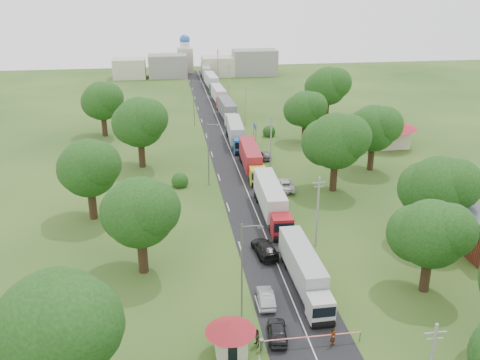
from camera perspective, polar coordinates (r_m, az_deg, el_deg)
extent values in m
plane|color=#1F4115|center=(70.82, 2.22, -4.72)|extent=(260.00, 260.00, 0.00)
cube|color=black|center=(89.00, -0.09, 0.85)|extent=(8.00, 200.00, 0.04)
cylinder|color=slate|center=(48.89, 2.29, -17.22)|extent=(0.20, 0.20, 1.10)
cube|color=slate|center=(48.58, 2.30, -16.76)|extent=(0.35, 0.35, 0.25)
cylinder|color=red|center=(49.49, 7.64, -16.22)|extent=(9.00, 0.12, 0.12)
cylinder|color=slate|center=(51.05, 12.68, -15.98)|extent=(0.10, 0.10, 1.00)
cube|color=beige|center=(48.15, -1.00, -16.91)|extent=(2.60, 2.60, 2.40)
cone|color=maroon|center=(47.12, -1.01, -15.29)|extent=(4.40, 4.40, 1.10)
cube|color=black|center=(48.17, 0.61, -16.59)|extent=(0.02, 1.20, 0.90)
cube|color=black|center=(47.26, -0.78, -18.08)|extent=(0.80, 0.02, 1.90)
cylinder|color=slate|center=(102.09, 1.70, 4.71)|extent=(0.12, 0.12, 4.00)
cylinder|color=slate|center=(104.36, 1.48, 5.08)|extent=(0.12, 0.12, 4.00)
cube|color=navy|center=(102.79, 1.60, 5.76)|extent=(0.06, 3.00, 1.00)
cube|color=silver|center=(102.79, 1.60, 5.76)|extent=(0.07, 3.10, 0.06)
cube|color=gray|center=(39.68, 20.15, -15.05)|extent=(1.60, 0.10, 0.10)
cube|color=gray|center=(39.96, 20.06, -15.63)|extent=(1.20, 0.10, 0.10)
cylinder|color=gray|center=(63.96, 8.27, -3.44)|extent=(0.24, 0.24, 9.00)
cube|color=gray|center=(62.49, 8.45, -0.27)|extent=(1.60, 0.10, 0.10)
cube|color=gray|center=(62.67, 8.42, -0.70)|extent=(1.20, 0.10, 0.10)
cylinder|color=gray|center=(89.39, 3.32, 3.95)|extent=(0.24, 0.24, 9.00)
cube|color=gray|center=(88.34, 3.37, 6.31)|extent=(1.60, 0.10, 0.10)
cube|color=gray|center=(88.47, 3.36, 6.00)|extent=(1.20, 0.10, 0.10)
cylinder|color=gray|center=(116.00, 0.57, 8.01)|extent=(0.24, 0.24, 9.00)
cube|color=gray|center=(115.20, 0.58, 9.85)|extent=(1.60, 0.10, 0.10)
cube|color=gray|center=(115.30, 0.57, 9.61)|extent=(1.20, 0.10, 0.10)
cylinder|color=gray|center=(143.15, -1.17, 10.54)|extent=(0.24, 0.24, 9.00)
cube|color=gray|center=(142.50, -1.18, 12.04)|extent=(1.60, 0.10, 0.10)
cube|color=gray|center=(142.58, -1.18, 11.84)|extent=(1.20, 0.10, 0.10)
cylinder|color=gray|center=(170.57, -2.37, 12.25)|extent=(0.24, 0.24, 9.00)
cube|color=gray|center=(170.02, -2.39, 13.51)|extent=(1.60, 0.10, 0.10)
cube|color=gray|center=(170.09, -2.39, 13.34)|extent=(1.20, 0.10, 0.10)
cylinder|color=slate|center=(50.27, 0.19, -9.84)|extent=(0.16, 0.16, 10.00)
cube|color=slate|center=(48.15, 1.26, -4.96)|extent=(1.80, 0.10, 0.10)
cube|color=slate|center=(48.34, 2.19, -5.06)|extent=(0.50, 0.22, 0.15)
cylinder|color=slate|center=(82.07, -3.40, 2.73)|extent=(0.16, 0.16, 10.00)
cube|color=slate|center=(80.79, -2.83, 5.93)|extent=(1.80, 0.10, 0.10)
cube|color=slate|center=(80.90, -2.27, 5.85)|extent=(0.50, 0.22, 0.15)
cylinder|color=slate|center=(115.73, -4.95, 8.16)|extent=(0.16, 0.16, 10.00)
cube|color=slate|center=(114.83, -4.57, 10.46)|extent=(1.80, 0.10, 0.10)
cube|color=slate|center=(114.91, -4.16, 10.41)|extent=(0.50, 0.22, 0.15)
cylinder|color=#382616|center=(59.15, 19.19, -9.47)|extent=(1.04, 1.04, 3.85)
sphere|color=#15350E|center=(57.00, 19.75, -5.41)|extent=(7.00, 7.00, 7.00)
sphere|color=#15350E|center=(56.49, 21.42, -5.04)|extent=(5.50, 5.50, 5.50)
sphere|color=#15350E|center=(57.76, 18.24, -5.41)|extent=(6.00, 6.00, 6.00)
cylinder|color=#382616|center=(69.47, 19.99, -4.69)|extent=(1.08, 1.08, 4.20)
sphere|color=#15350E|center=(67.51, 20.53, -0.77)|extent=(7.70, 7.70, 7.70)
sphere|color=#15350E|center=(67.01, 22.08, -0.39)|extent=(6.05, 6.05, 6.05)
sphere|color=#15350E|center=(68.32, 19.13, -0.83)|extent=(6.60, 6.60, 6.60)
cylinder|color=#382616|center=(81.91, 9.96, 0.38)|extent=(1.12, 1.12, 4.55)
sphere|color=#15350E|center=(80.14, 10.21, 4.11)|extent=(8.40, 8.40, 8.40)
sphere|color=#15350E|center=(79.28, 11.55, 4.51)|extent=(6.60, 6.60, 6.60)
sphere|color=#15350E|center=(81.31, 9.05, 3.99)|extent=(7.20, 7.20, 7.20)
cylinder|color=#382616|center=(92.06, 13.79, 2.31)|extent=(1.08, 1.08, 4.20)
sphere|color=#15350E|center=(90.58, 14.07, 5.38)|extent=(7.70, 7.70, 7.70)
sphere|color=#15350E|center=(89.92, 15.19, 5.70)|extent=(6.05, 6.05, 6.05)
sphere|color=#15350E|center=(91.55, 13.08, 5.27)|extent=(6.60, 6.60, 6.60)
cylinder|color=#382616|center=(105.31, 6.87, 5.04)|extent=(1.04, 1.04, 3.85)
sphere|color=#15350E|center=(104.12, 6.98, 7.51)|extent=(7.00, 7.00, 7.00)
sphere|color=#15350E|center=(103.34, 7.82, 7.80)|extent=(5.50, 5.50, 5.50)
sphere|color=#15350E|center=(105.16, 6.27, 7.40)|extent=(6.00, 6.00, 6.00)
cylinder|color=#382616|center=(121.60, 9.21, 7.28)|extent=(1.12, 1.12, 4.55)
sphere|color=#15350E|center=(120.41, 9.36, 9.85)|extent=(8.40, 8.40, 8.40)
sphere|color=#15350E|center=(119.58, 10.26, 10.16)|extent=(6.60, 6.60, 6.60)
sphere|color=#15350E|center=(121.58, 8.59, 9.72)|extent=(7.20, 7.20, 7.20)
sphere|color=#15350E|center=(40.76, -18.86, -14.58)|extent=(8.40, 8.40, 8.40)
sphere|color=#15350E|center=(39.01, -17.09, -14.50)|extent=(6.60, 6.60, 6.60)
sphere|color=#15350E|center=(42.55, -20.06, -14.07)|extent=(7.20, 7.20, 7.20)
cylinder|color=#382616|center=(60.07, -10.34, -7.86)|extent=(1.08, 1.08, 4.20)
sphere|color=#15350E|center=(57.78, -10.67, -3.41)|extent=(7.70, 7.70, 7.70)
sphere|color=#15350E|center=(56.39, -9.36, -3.04)|extent=(6.05, 6.05, 6.05)
sphere|color=#15350E|center=(59.33, -11.65, -3.40)|extent=(6.60, 6.60, 6.60)
cylinder|color=#382616|center=(74.19, -15.46, -2.49)|extent=(1.08, 1.08, 4.20)
sphere|color=#15350E|center=(72.36, -15.85, 1.24)|extent=(7.70, 7.70, 7.70)
sphere|color=#15350E|center=(70.88, -14.92, 1.62)|extent=(6.05, 6.05, 6.05)
sphere|color=#15350E|center=(73.98, -16.53, 1.15)|extent=(6.60, 6.60, 6.60)
cylinder|color=#382616|center=(92.27, -10.43, 2.74)|extent=(1.12, 1.12, 4.55)
sphere|color=#15350E|center=(90.69, -10.67, 6.08)|extent=(8.40, 8.40, 8.40)
sphere|color=#15350E|center=(89.25, -9.76, 6.49)|extent=(6.60, 6.60, 6.60)
sphere|color=#15350E|center=(92.36, -11.36, 5.91)|extent=(7.20, 7.20, 7.20)
cylinder|color=#382616|center=(112.07, -14.26, 5.62)|extent=(1.08, 1.08, 4.20)
sphere|color=#15350E|center=(110.86, -14.50, 8.17)|extent=(7.70, 7.70, 7.70)
sphere|color=#15350E|center=(109.47, -13.87, 8.51)|extent=(6.05, 6.05, 6.05)
sphere|color=#15350E|center=(112.44, -14.97, 8.01)|extent=(6.60, 6.60, 6.60)
cube|color=beige|center=(105.66, 15.48, 4.52)|extent=(7.00, 5.00, 4.00)
cone|color=maroon|center=(104.91, 15.63, 6.03)|extent=(10.08, 10.08, 1.80)
cube|color=gray|center=(174.79, -7.72, 11.96)|extent=(12.00, 8.00, 7.00)
cube|color=beige|center=(175.77, -2.38, 12.02)|extent=(10.00, 8.00, 6.00)
cube|color=gray|center=(177.23, 1.57, 12.43)|extent=(14.00, 8.00, 8.00)
cube|color=beige|center=(175.15, -11.71, 11.57)|extent=(10.00, 8.00, 6.00)
cube|color=beige|center=(182.78, -5.85, 12.60)|extent=(5.00, 5.00, 8.00)
cylinder|color=silver|center=(182.11, -5.91, 14.15)|extent=(3.20, 3.20, 2.00)
sphere|color=#2659B2|center=(181.93, -5.93, 14.65)|extent=(3.40, 3.40, 3.40)
cube|color=#BABABA|center=(52.20, 8.58, -13.38)|extent=(2.35, 2.35, 2.42)
cube|color=black|center=(51.10, 8.97, -13.80)|extent=(2.22, 0.05, 1.06)
cube|color=slate|center=(51.89, 8.87, -14.94)|extent=(2.13, 0.27, 0.34)
cube|color=slate|center=(58.06, 6.64, -10.31)|extent=(2.35, 11.14, 0.29)
cube|color=#A4A5A9|center=(57.41, 6.64, -8.68)|extent=(2.55, 11.43, 2.90)
cylinder|color=black|center=(52.11, 8.79, -14.83)|extent=(2.27, 0.97, 0.97)
cylinder|color=black|center=(53.46, 8.25, -13.76)|extent=(2.27, 0.97, 0.97)
cylinder|color=black|center=(60.99, 5.83, -8.87)|extent=(2.27, 0.97, 0.97)
cylinder|color=black|center=(62.21, 5.51, -8.21)|extent=(2.27, 0.97, 0.97)
cube|color=maroon|center=(66.68, 4.48, -4.91)|extent=(2.65, 2.65, 2.68)
cube|color=black|center=(65.38, 4.74, -5.11)|extent=(2.46, 0.09, 1.18)
cube|color=slate|center=(66.09, 4.69, -6.21)|extent=(2.36, 0.32, 0.37)
cube|color=slate|center=(73.67, 3.21, -2.98)|extent=(2.83, 12.39, 0.32)
cube|color=silver|center=(73.20, 3.19, -1.50)|extent=(3.06, 12.71, 3.21)
cylinder|color=black|center=(66.34, 4.64, -6.15)|extent=(2.52, 1.07, 1.07)
cylinder|color=black|center=(68.02, 4.28, -5.41)|extent=(2.52, 1.07, 1.07)
cylinder|color=black|center=(77.14, 2.66, -2.03)|extent=(2.52, 1.07, 1.07)
cylinder|color=black|center=(78.60, 2.44, -1.58)|extent=(2.52, 1.07, 1.07)
cube|color=#C7CC18|center=(82.98, 1.92, 0.45)|extent=(2.52, 2.52, 2.53)
cube|color=black|center=(81.73, 2.07, 0.39)|extent=(2.32, 0.12, 1.11)
cube|color=slate|center=(82.28, 2.05, -0.49)|extent=(2.23, 0.34, 0.35)
cube|color=slate|center=(89.80, 1.12, 1.55)|extent=(2.80, 11.71, 0.30)
cube|color=maroon|center=(89.49, 1.10, 2.71)|extent=(3.02, 12.02, 3.03)
cylinder|color=black|center=(82.53, 2.02, -0.46)|extent=(2.37, 1.01, 1.01)
cylinder|color=black|center=(84.20, 1.80, 0.00)|extent=(2.37, 1.01, 1.01)
cylinder|color=black|center=(93.18, 0.77, 2.13)|extent=(2.37, 1.01, 1.01)
cylinder|color=black|center=(94.60, 0.63, 2.42)|extent=(2.37, 1.01, 1.01)
cube|color=#1A599C|center=(97.62, 0.07, 3.70)|extent=(2.60, 2.60, 2.56)
cube|color=black|center=(96.34, 0.17, 3.68)|extent=(2.36, 0.15, 1.13)
cube|color=slate|center=(96.82, 0.17, 2.91)|extent=(2.27, 0.38, 0.36)
cube|color=slate|center=(104.65, -0.50, 4.43)|extent=(3.02, 11.91, 0.31)
cube|color=#A7A6AB|center=(104.43, -0.53, 5.45)|extent=(3.24, 12.23, 3.08)
cylinder|color=black|center=(97.08, 0.14, 2.93)|extent=(2.41, 1.03, 1.03)
cylinder|color=black|center=(98.82, -0.01, 3.26)|extent=(2.41, 1.03, 1.03)
cylinder|color=black|center=(108.14, -0.76, 4.85)|extent=(2.41, 1.03, 1.03)
cylinder|color=black|center=(109.60, -0.87, 5.07)|extent=(2.41, 1.03, 1.03)
cube|color=silver|center=(114.77, -0.95, 6.39)|extent=(2.60, 2.60, 2.62)
cube|color=black|center=(113.46, -0.87, 6.40)|extent=(2.41, 0.10, 1.15)
cube|color=slate|center=(113.88, -0.87, 5.72)|extent=(2.32, 0.33, 0.37)
cube|color=slate|center=(122.03, -1.40, 6.88)|extent=(2.82, 12.14, 0.31)
cube|color=#575B5F|center=(121.88, -1.42, 7.77)|extent=(3.04, 12.46, 3.15)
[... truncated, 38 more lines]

